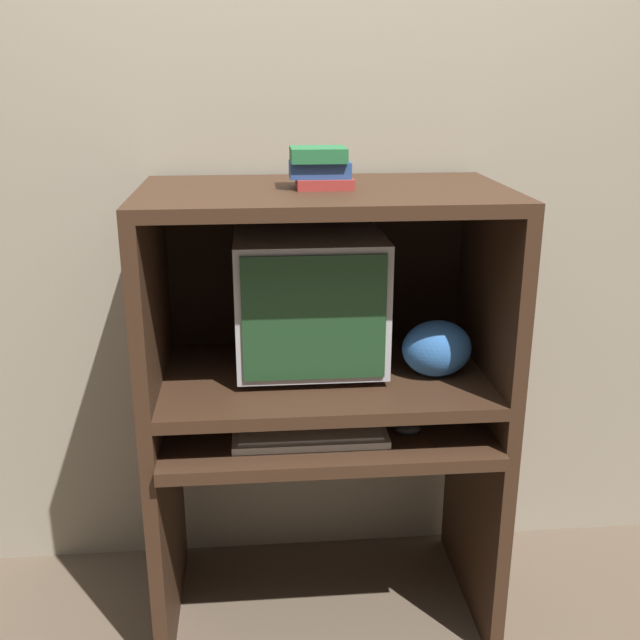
{
  "coord_description": "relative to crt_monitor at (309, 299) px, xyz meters",
  "views": [
    {
      "loc": [
        -0.19,
        -1.71,
        1.63
      ],
      "look_at": [
        -0.01,
        0.29,
        0.96
      ],
      "focal_mm": 42.0,
      "sensor_mm": 36.0,
      "label": 1
    }
  ],
  "objects": [
    {
      "name": "hutch_upper",
      "position": [
        0.04,
        -0.02,
        0.16
      ],
      "size": [
        1.0,
        0.58,
        0.53
      ],
      "color": "#382316",
      "rests_on": "desk_monitor_shelf"
    },
    {
      "name": "wall_back",
      "position": [
        0.04,
        0.29,
        0.29
      ],
      "size": [
        6.0,
        0.06,
        2.6
      ],
      "color": "gray",
      "rests_on": "ground_plane"
    },
    {
      "name": "crt_monitor",
      "position": [
        0.0,
        0.0,
        0.0
      ],
      "size": [
        0.42,
        0.39,
        0.4
      ],
      "color": "#B2B2B7",
      "rests_on": "desk_monitor_shelf"
    },
    {
      "name": "desk_monitor_shelf",
      "position": [
        0.04,
        -0.06,
        -0.24
      ],
      "size": [
        1.0,
        0.58,
        0.13
      ],
      "color": "#382316",
      "rests_on": "desk_base"
    },
    {
      "name": "keyboard",
      "position": [
        -0.01,
        -0.21,
        -0.33
      ],
      "size": [
        0.42,
        0.17,
        0.03
      ],
      "color": "beige",
      "rests_on": "desk_base"
    },
    {
      "name": "book_stack",
      "position": [
        0.03,
        -0.06,
        0.38
      ],
      "size": [
        0.16,
        0.12,
        0.11
      ],
      "color": "maroon",
      "rests_on": "hutch_upper"
    },
    {
      "name": "snack_bag",
      "position": [
        0.36,
        -0.1,
        -0.12
      ],
      "size": [
        0.2,
        0.15,
        0.16
      ],
      "color": "#336BB7",
      "rests_on": "desk_monitor_shelf"
    },
    {
      "name": "mouse",
      "position": [
        0.26,
        -0.21,
        -0.32
      ],
      "size": [
        0.07,
        0.05,
        0.03
      ],
      "color": "#28282B",
      "rests_on": "desk_base"
    },
    {
      "name": "desk_base",
      "position": [
        0.04,
        -0.1,
        -0.59
      ],
      "size": [
        1.0,
        0.61,
        0.67
      ],
      "color": "#382316",
      "rests_on": "ground_plane"
    }
  ]
}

